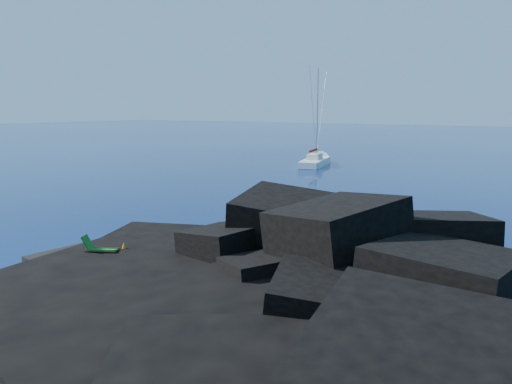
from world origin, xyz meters
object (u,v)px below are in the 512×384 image
Objects in this scene: sailboat at (315,165)px; sunbather at (147,262)px; deck_chair at (102,245)px; marker_cone at (124,248)px.

sailboat is 6.93× the size of sunbather.
sunbather is (2.79, 0.15, -0.39)m from deck_chair.
sunbather is at bearing -87.21° from sailboat.
sailboat is 7.60× the size of deck_chair.
marker_cone is (10.64, -41.23, 0.64)m from sailboat.
sailboat is 43.91m from sunbather.
marker_cone is (0.50, 0.88, -0.27)m from deck_chair.
deck_chair is 0.91× the size of sunbather.
marker_cone is at bearing 168.63° from sunbather.
sailboat is at bearing 104.46° from marker_cone.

